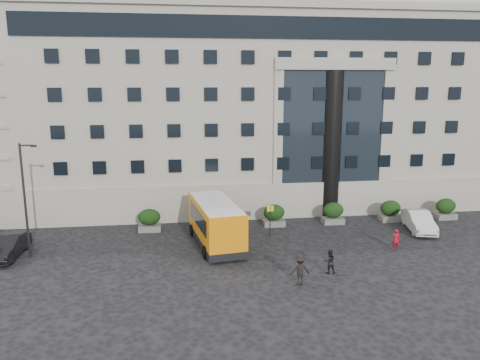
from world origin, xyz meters
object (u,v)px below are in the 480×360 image
(hedge_b, at_px, (213,217))
(red_truck, at_px, (34,191))
(pedestrian_b, at_px, (329,262))
(parked_car_d, at_px, (69,204))
(hedge_d, at_px, (333,213))
(street_lamp, at_px, (25,196))
(hedge_c, at_px, (274,215))
(minibus, at_px, (216,221))
(hedge_a, at_px, (149,220))
(pedestrian_a, at_px, (396,239))
(pedestrian_c, at_px, (300,270))
(hedge_e, at_px, (390,211))
(parked_car_b, at_px, (8,247))
(hedge_f, at_px, (446,209))
(bus_stop_sign, at_px, (270,216))
(white_taxi, at_px, (419,221))

(hedge_b, distance_m, red_truck, 20.08)
(pedestrian_b, bearing_deg, parked_car_d, -38.20)
(hedge_d, relative_size, pedestrian_b, 1.17)
(hedge_b, height_order, street_lamp, street_lamp)
(hedge_c, height_order, minibus, minibus)
(street_lamp, relative_size, minibus, 0.97)
(hedge_a, relative_size, hedge_b, 1.00)
(hedge_d, xyz_separation_m, minibus, (-10.49, -4.04, 0.88))
(hedge_b, xyz_separation_m, hedge_d, (10.40, 0.00, 0.00))
(hedge_a, distance_m, pedestrian_a, 19.27)
(red_truck, distance_m, pedestrian_c, 30.94)
(minibus, bearing_deg, hedge_c, 29.11)
(hedge_e, relative_size, parked_car_b, 0.40)
(minibus, bearing_deg, hedge_e, 6.17)
(street_lamp, height_order, pedestrian_b, street_lamp)
(hedge_f, bearing_deg, street_lamp, -171.95)
(red_truck, xyz_separation_m, parked_car_d, (3.94, -3.20, -0.68))
(minibus, bearing_deg, hedge_d, 12.80)
(hedge_b, distance_m, hedge_c, 5.20)
(hedge_c, xyz_separation_m, parked_car_b, (-19.84, -4.65, -0.17))
(hedge_d, height_order, minibus, minibus)
(hedge_a, xyz_separation_m, hedge_c, (10.40, 0.00, 0.00))
(minibus, distance_m, pedestrian_a, 13.24)
(hedge_c, bearing_deg, hedge_d, 0.00)
(bus_stop_sign, bearing_deg, street_lamp, -173.46)
(hedge_a, bearing_deg, hedge_d, 0.00)
(hedge_a, xyz_separation_m, pedestrian_c, (9.54, -11.79, 0.01))
(red_truck, bearing_deg, pedestrian_a, -36.21)
(hedge_d, distance_m, street_lamp, 24.27)
(parked_car_d, xyz_separation_m, pedestrian_b, (19.81, -17.68, 0.15))
(minibus, bearing_deg, white_taxi, -4.47)
(hedge_f, distance_m, street_lamp, 34.45)
(street_lamp, bearing_deg, minibus, 3.31)
(white_taxi, height_order, pedestrian_b, white_taxi)
(hedge_b, distance_m, bus_stop_sign, 5.19)
(street_lamp, xyz_separation_m, parked_car_d, (-0.02, 12.13, -3.73))
(hedge_f, height_order, red_truck, red_truck)
(hedge_a, relative_size, hedge_c, 1.00)
(hedge_c, distance_m, pedestrian_a, 10.25)
(hedge_a, height_order, white_taxi, hedge_a)
(minibus, xyz_separation_m, pedestrian_a, (12.89, -2.82, -1.04))
(hedge_d, bearing_deg, pedestrian_a, -70.74)
(hedge_b, relative_size, red_truck, 0.37)
(hedge_b, relative_size, hedge_f, 1.00)
(hedge_a, height_order, pedestrian_c, pedestrian_c)
(hedge_a, relative_size, hedge_e, 1.00)
(hedge_b, distance_m, minibus, 4.14)
(hedge_a, bearing_deg, parked_car_b, -153.78)
(hedge_f, bearing_deg, parked_car_b, -172.53)
(hedge_e, distance_m, minibus, 16.23)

